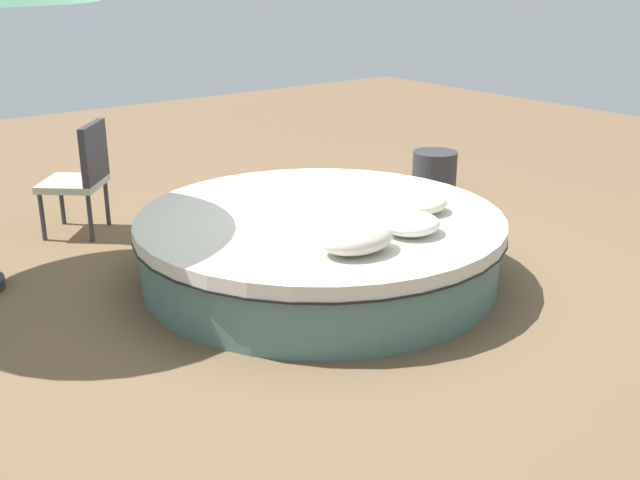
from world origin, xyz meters
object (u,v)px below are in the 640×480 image
Objects in this scene: round_bed at (320,245)px; throw_pillow_2 at (422,203)px; patio_chair at (83,171)px; throw_pillow_0 at (357,239)px; throw_pillow_1 at (411,224)px; side_table at (434,176)px.

throw_pillow_2 reaches higher than round_bed.
patio_chair is at bearing 122.70° from throw_pillow_2.
throw_pillow_1 is at bearing 4.40° from throw_pillow_0.
throw_pillow_1 is at bearing -115.11° from patio_chair.
patio_chair reaches higher than round_bed.
round_bed is 0.89m from throw_pillow_0.
throw_pillow_2 is at bearing -34.18° from round_bed.
round_bed is 2.37m from side_table.
throw_pillow_0 is (-0.30, -0.76, 0.34)m from round_bed.
round_bed is 5.27× the size of throw_pillow_0.
patio_chair is (-0.99, 2.09, 0.30)m from round_bed.
throw_pillow_1 is 3.06m from patio_chair.
throw_pillow_2 is (0.40, 0.30, -0.00)m from throw_pillow_1.
patio_chair is at bearing 113.32° from throw_pillow_1.
throw_pillow_0 is 0.98m from throw_pillow_2.
throw_pillow_1 is (0.52, 0.04, -0.02)m from throw_pillow_0.
patio_chair is (-1.21, 2.81, -0.02)m from throw_pillow_1.
patio_chair is at bearing 115.29° from round_bed.
throw_pillow_0 is 1.26× the size of throw_pillow_1.
throw_pillow_2 is 2.99m from patio_chair.
throw_pillow_1 is at bearing -139.83° from side_table.
patio_chair reaches higher than throw_pillow_2.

